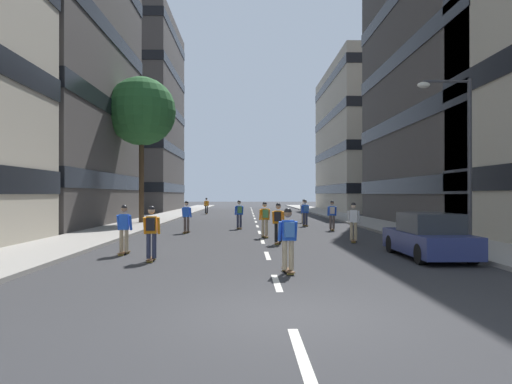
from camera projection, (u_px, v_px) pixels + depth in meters
name	position (u px, v px, depth m)	size (l,w,h in m)	color
ground_plane	(255.00, 219.00, 40.07)	(190.42, 190.42, 0.00)	#333335
sidewalk_left	(166.00, 216.00, 43.86)	(3.38, 87.28, 0.14)	#9E9991
sidewalk_right	(342.00, 216.00, 44.20)	(3.38, 87.28, 0.14)	#9E9991
lane_markings	(255.00, 218.00, 41.33)	(0.16, 72.20, 0.01)	silver
building_left_far	(129.00, 115.00, 60.45)	(12.20, 17.53, 24.54)	#4C4744
building_right_mid	(484.00, 31.00, 32.91)	(12.20, 20.88, 27.16)	#4C4744
building_right_far	(374.00, 139.00, 61.09)	(12.20, 22.48, 18.62)	#BCB29E
parked_car_near	(429.00, 237.00, 15.70)	(1.82, 4.40, 1.52)	navy
street_tree_near	(142.00, 112.00, 33.56)	(4.92, 4.92, 10.44)	#4C3823
streetlamp_right	(460.00, 143.00, 18.12)	(2.13, 0.30, 6.50)	#3F3F44
skater_0	(304.00, 210.00, 35.24)	(0.57, 0.92, 1.78)	brown
skater_1	(354.00, 220.00, 20.85)	(0.57, 0.92, 1.78)	brown
skater_2	(278.00, 221.00, 20.10)	(0.57, 0.92, 1.78)	brown
skater_3	(265.00, 217.00, 23.09)	(0.56, 0.92, 1.78)	brown
skater_4	(151.00, 230.00, 14.95)	(0.54, 0.91, 1.78)	brown
skater_5	(206.00, 205.00, 50.74)	(0.55, 0.92, 1.78)	brown
skater_6	(187.00, 215.00, 25.80)	(0.56, 0.92, 1.78)	brown
skater_7	(305.00, 211.00, 31.35)	(0.56, 0.92, 1.78)	brown
skater_8	(288.00, 236.00, 12.70)	(0.55, 0.92, 1.78)	brown
skater_9	(239.00, 213.00, 28.82)	(0.56, 0.92, 1.78)	brown
skater_10	(124.00, 227.00, 16.60)	(0.55, 0.91, 1.78)	brown
skater_11	(332.00, 213.00, 27.66)	(0.55, 0.91, 1.78)	brown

